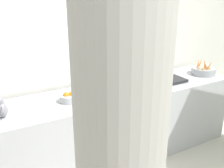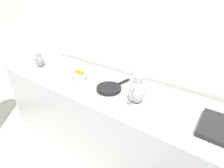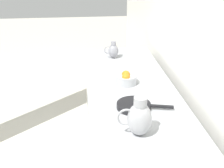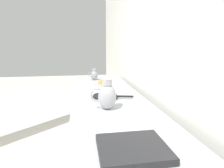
% 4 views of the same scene
% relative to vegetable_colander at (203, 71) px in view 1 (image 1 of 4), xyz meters
% --- Properties ---
extents(tile_wall_left, '(0.10, 7.93, 3.00)m').
position_rel_vegetable_colander_xyz_m(tile_wall_left, '(-0.53, -0.88, 0.56)').
color(tile_wall_left, white).
rests_on(tile_wall_left, ground_plane).
extents(prep_counter, '(0.72, 3.13, 0.89)m').
position_rel_vegetable_colander_xyz_m(prep_counter, '(-0.06, -1.38, -0.50)').
color(prep_counter, '#ADAFB5').
rests_on(prep_counter, ground_plane).
extents(vegetable_colander, '(0.32, 0.32, 0.22)m').
position_rel_vegetable_colander_xyz_m(vegetable_colander, '(0.00, 0.00, 0.00)').
color(vegetable_colander, '#9EA0A5').
rests_on(vegetable_colander, prep_counter).
extents(orange_bowl, '(0.18, 0.18, 0.11)m').
position_rel_vegetable_colander_xyz_m(orange_bowl, '(-0.02, -1.97, -0.01)').
color(orange_bowl, '#ADAFB5').
rests_on(orange_bowl, prep_counter).
extents(metal_pitcher_tall, '(0.21, 0.15, 0.25)m').
position_rel_vegetable_colander_xyz_m(metal_pitcher_tall, '(0.01, -1.23, 0.06)').
color(metal_pitcher_tall, '#A3A3A8').
rests_on(metal_pitcher_tall, prep_counter).
extents(metal_pitcher_short, '(0.15, 0.11, 0.18)m').
position_rel_vegetable_colander_xyz_m(metal_pitcher_short, '(0.01, -2.62, 0.03)').
color(metal_pitcher_short, gray).
rests_on(metal_pitcher_short, prep_counter).
extents(counter_sink_basin, '(0.34, 0.30, 0.04)m').
position_rel_vegetable_colander_xyz_m(counter_sink_basin, '(-0.03, -0.57, -0.04)').
color(counter_sink_basin, '#232326').
rests_on(counter_sink_basin, prep_counter).
extents(skillet_on_counter, '(0.40, 0.25, 0.03)m').
position_rel_vegetable_colander_xyz_m(skillet_on_counter, '(-0.03, -1.55, -0.04)').
color(skillet_on_counter, black).
rests_on(skillet_on_counter, prep_counter).
extents(support_column, '(0.35, 0.35, 3.00)m').
position_rel_vegetable_colander_xyz_m(support_column, '(1.68, -2.37, 0.56)').
color(support_column, '#9E9B93').
rests_on(support_column, ground_plane).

